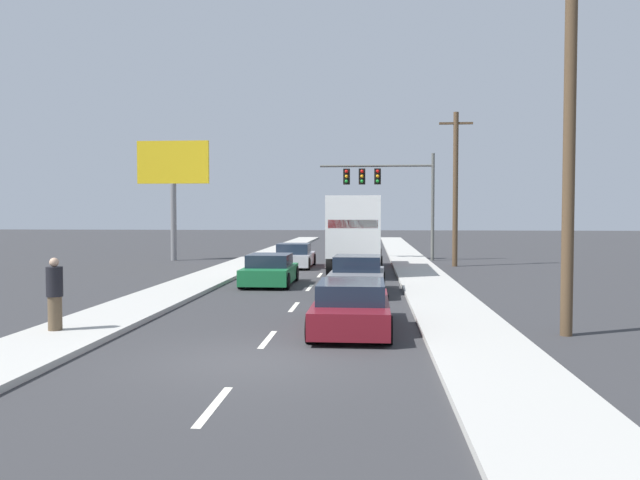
% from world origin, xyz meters
% --- Properties ---
extents(ground_plane, '(140.00, 140.00, 0.00)m').
position_xyz_m(ground_plane, '(0.00, 25.00, 0.00)').
color(ground_plane, '#333335').
extents(sidewalk_right, '(2.24, 80.00, 0.14)m').
position_xyz_m(sidewalk_right, '(4.67, 20.00, 0.07)').
color(sidewalk_right, '#B2AFA8').
rests_on(sidewalk_right, ground_plane).
extents(sidewalk_left, '(2.24, 80.00, 0.14)m').
position_xyz_m(sidewalk_left, '(-4.67, 20.00, 0.07)').
color(sidewalk_left, '#B2AFA8').
rests_on(sidewalk_left, ground_plane).
extents(lane_markings, '(0.14, 57.00, 0.01)m').
position_xyz_m(lane_markings, '(0.00, 19.59, 0.00)').
color(lane_markings, silver).
rests_on(lane_markings, ground_plane).
extents(car_silver, '(1.97, 4.14, 1.29)m').
position_xyz_m(car_silver, '(-1.68, 21.12, 0.58)').
color(car_silver, '#B7BABF').
rests_on(car_silver, ground_plane).
extents(car_green, '(1.96, 4.01, 1.25)m').
position_xyz_m(car_green, '(-1.69, 12.93, 0.58)').
color(car_green, '#196B38').
rests_on(car_green, ground_plane).
extents(box_truck, '(2.61, 8.95, 3.64)m').
position_xyz_m(box_truck, '(1.64, 18.78, 2.08)').
color(box_truck, white).
rests_on(box_truck, ground_plane).
extents(car_gray, '(2.08, 4.21, 1.36)m').
position_xyz_m(car_gray, '(1.88, 10.64, 0.61)').
color(car_gray, slate).
rests_on(car_gray, ground_plane).
extents(car_maroon, '(1.94, 4.71, 1.23)m').
position_xyz_m(car_maroon, '(1.88, 3.46, 0.56)').
color(car_maroon, maroon).
rests_on(car_maroon, ground_plane).
extents(traffic_signal_mast, '(6.98, 0.69, 6.52)m').
position_xyz_m(traffic_signal_mast, '(2.95, 26.65, 4.77)').
color(traffic_signal_mast, '#595B56').
rests_on(traffic_signal_mast, ground_plane).
extents(utility_pole_near, '(1.80, 0.28, 9.53)m').
position_xyz_m(utility_pole_near, '(6.95, 3.09, 4.90)').
color(utility_pole_near, brown).
rests_on(utility_pole_near, ground_plane).
extents(utility_pole_mid, '(1.80, 0.28, 8.33)m').
position_xyz_m(utility_pole_mid, '(6.93, 22.53, 4.30)').
color(utility_pole_mid, brown).
rests_on(utility_pole_mid, ground_plane).
extents(roadside_billboard, '(4.43, 0.36, 7.28)m').
position_xyz_m(roadside_billboard, '(-9.64, 25.54, 5.22)').
color(roadside_billboard, slate).
rests_on(roadside_billboard, ground_plane).
extents(pedestrian_near_corner, '(0.38, 0.38, 1.71)m').
position_xyz_m(pedestrian_near_corner, '(-5.05, 2.09, 0.99)').
color(pedestrian_near_corner, brown).
rests_on(pedestrian_near_corner, sidewalk_left).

